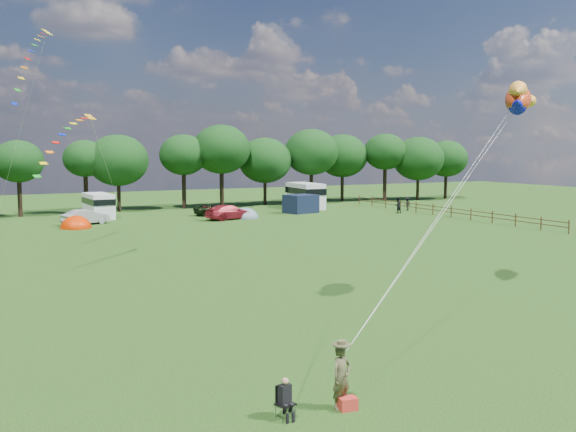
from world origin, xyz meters
name	(u,v)px	position (x,y,z in m)	size (l,w,h in m)	color
ground_plane	(380,338)	(0.00, 0.00, 0.00)	(180.00, 180.00, 0.00)	black
tree_line	(150,157)	(5.30, 54.99, 6.35)	(102.98, 10.98, 10.27)	black
fence	(442,210)	(32.00, 34.50, 0.70)	(0.12, 33.12, 1.20)	#472D19
car_b	(86,217)	(-4.00, 43.69, 0.74)	(1.57, 4.20, 1.48)	#9A9FA4
car_c	(229,212)	(10.07, 41.72, 0.76)	(2.13, 5.07, 1.52)	maroon
car_d	(215,210)	(10.17, 46.28, 0.63)	(2.11, 4.66, 1.27)	black
campervan_c	(98,205)	(-1.81, 49.09, 1.40)	(2.62, 5.46, 2.61)	silver
campervan_d	(305,195)	(23.00, 49.22, 1.66)	(3.04, 6.46, 3.10)	silver
tent_orange	(76,228)	(-5.26, 41.25, 0.02)	(2.87, 3.14, 2.24)	red
tent_greyblue	(245,218)	(12.01, 42.16, 0.02)	(2.94, 3.22, 2.19)	slate
awning_navy	(301,204)	(19.87, 44.46, 1.04)	(3.33, 2.70, 2.08)	#121A32
kite_flyer	(341,377)	(-4.88, -5.12, 0.91)	(0.67, 0.44, 1.83)	#4E4B2F
camp_chair	(284,394)	(-6.61, -4.99, 0.68)	(0.57, 0.57, 1.14)	#99999E
kite_bag	(348,404)	(-4.78, -5.30, 0.18)	(0.51, 0.34, 0.36)	red
fish_kite	(518,99)	(10.10, 3.18, 9.70)	(3.40, 3.27, 2.00)	red
streamer_kite_a	(34,53)	(-9.54, 28.03, 13.84)	(3.38, 5.69, 5.79)	yellow
streamer_kite_b	(69,133)	(-8.43, 20.52, 8.21)	(4.31, 4.69, 3.80)	orange
walker_a	(398,205)	(29.49, 39.12, 0.90)	(0.88, 0.54, 1.80)	black
walker_b	(407,204)	(32.56, 41.41, 0.79)	(1.02, 0.47, 1.58)	black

